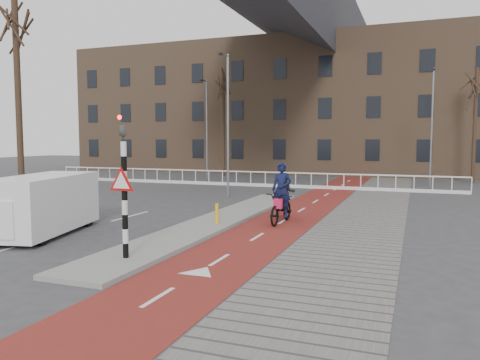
% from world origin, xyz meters
% --- Properties ---
extents(ground, '(120.00, 120.00, 0.00)m').
position_xyz_m(ground, '(0.00, 0.00, 0.00)').
color(ground, '#38383A').
rests_on(ground, ground).
extents(bike_lane, '(2.50, 60.00, 0.01)m').
position_xyz_m(bike_lane, '(1.50, 10.00, 0.01)').
color(bike_lane, maroon).
rests_on(bike_lane, ground).
extents(sidewalk, '(3.00, 60.00, 0.01)m').
position_xyz_m(sidewalk, '(4.30, 10.00, 0.01)').
color(sidewalk, slate).
rests_on(sidewalk, ground).
extents(curb_island, '(1.80, 16.00, 0.12)m').
position_xyz_m(curb_island, '(-0.70, 4.00, 0.06)').
color(curb_island, gray).
rests_on(curb_island, ground).
extents(traffic_signal, '(0.80, 0.80, 3.68)m').
position_xyz_m(traffic_signal, '(-0.60, -2.02, 1.99)').
color(traffic_signal, black).
rests_on(traffic_signal, curb_island).
extents(bollard, '(0.12, 0.12, 0.70)m').
position_xyz_m(bollard, '(-0.37, 3.14, 0.47)').
color(bollard, yellow).
rests_on(bollard, curb_island).
extents(cyclist_near, '(0.84, 2.19, 2.22)m').
position_xyz_m(cyclist_near, '(1.57, 4.56, 0.75)').
color(cyclist_near, black).
rests_on(cyclist_near, bike_lane).
extents(cyclist_far, '(0.93, 1.67, 1.76)m').
position_xyz_m(cyclist_far, '(1.41, 5.71, 0.74)').
color(cyclist_far, black).
rests_on(cyclist_far, bike_lane).
extents(van, '(2.77, 4.70, 1.90)m').
position_xyz_m(van, '(-5.07, -0.00, 1.00)').
color(van, white).
rests_on(van, ground).
extents(railing, '(28.00, 0.10, 0.99)m').
position_xyz_m(railing, '(-5.00, 17.00, 0.31)').
color(railing, silver).
rests_on(railing, ground).
extents(townhouse_row, '(46.00, 10.00, 15.90)m').
position_xyz_m(townhouse_row, '(-3.00, 32.00, 7.81)').
color(townhouse_row, '#7F6047').
rests_on(townhouse_row, ground).
extents(tree_left, '(0.28, 0.28, 9.79)m').
position_xyz_m(tree_left, '(-11.10, 5.00, 4.89)').
color(tree_left, black).
rests_on(tree_left, ground).
extents(tree_mid, '(0.28, 0.28, 8.50)m').
position_xyz_m(tree_mid, '(-8.97, 24.22, 4.25)').
color(tree_mid, black).
rests_on(tree_mid, ground).
extents(tree_right, '(0.25, 0.25, 7.94)m').
position_xyz_m(tree_right, '(9.79, 24.38, 3.97)').
color(tree_right, black).
rests_on(tree_right, ground).
extents(streetlight_near, '(0.12, 0.12, 7.44)m').
position_xyz_m(streetlight_near, '(-3.17, 11.05, 3.72)').
color(streetlight_near, slate).
rests_on(streetlight_near, ground).
extents(streetlight_left, '(0.12, 0.12, 7.65)m').
position_xyz_m(streetlight_left, '(-9.31, 21.71, 3.82)').
color(streetlight_left, slate).
rests_on(streetlight_left, ground).
extents(streetlight_right, '(0.12, 0.12, 7.55)m').
position_xyz_m(streetlight_right, '(6.95, 21.07, 3.77)').
color(streetlight_right, slate).
rests_on(streetlight_right, ground).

